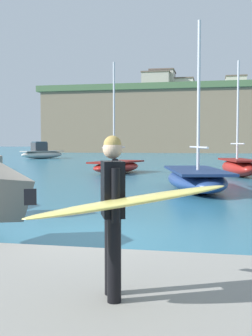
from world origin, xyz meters
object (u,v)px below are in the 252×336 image
boat_mid_centre (196,179)px  station_building_west (183,88)px  boat_near_right (239,167)px  station_building_east (156,83)px  boat_mid_left (42,153)px  boat_mid_right (117,166)px  surfer_with_board (117,205)px  station_building_annex (236,86)px  station_building_central (163,83)px

boat_mid_centre → station_building_west: 92.26m
boat_near_right → station_building_east: station_building_east is taller
boat_mid_left → station_building_west: size_ratio=0.82×
boat_mid_right → boat_mid_centre: bearing=-59.8°
surfer_with_board → boat_mid_right: (-4.96, 22.13, -0.82)m
station_building_west → station_building_annex: bearing=-6.5°
boat_mid_centre → station_building_east: size_ratio=1.00×
boat_mid_centre → station_building_central: (-11.27, 87.25, 16.03)m
boat_near_right → boat_mid_right: (-7.50, 1.16, -0.11)m
station_building_central → station_building_east: (-1.09, -3.32, -0.45)m
surfer_with_board → station_building_annex: bearing=86.3°
boat_mid_left → station_building_east: size_ratio=0.89×
surfer_with_board → boat_mid_left: (-19.50, 44.85, -0.60)m
station_building_central → station_building_east: bearing=-108.2°
boat_near_right → boat_mid_centre: 8.29m
station_building_east → station_building_annex: 19.40m
surfer_with_board → station_building_annex: size_ratio=0.37×
station_building_west → station_building_annex: 12.80m
boat_mid_right → station_building_east: 76.70m
boat_mid_centre → station_building_west: (-6.45, 90.77, 15.21)m
surfer_with_board → boat_mid_centre: 13.00m
station_building_east → station_building_annex: bearing=16.2°
surfer_with_board → boat_near_right: (2.54, 20.97, -0.71)m
boat_mid_centre → station_building_east: bearing=98.4°
station_building_annex → surfer_with_board: bearing=-93.7°
surfer_with_board → boat_mid_centre: bearing=88.3°
boat_mid_left → boat_mid_right: 26.97m
surfer_with_board → station_building_annex: 103.53m
boat_mid_left → station_building_west: station_building_west is taller
boat_mid_centre → station_building_central: 89.42m
boat_mid_left → boat_mid_right: boat_mid_right is taller
boat_mid_centre → station_building_east: 86.25m
surfer_with_board → station_building_central: (-10.89, 100.22, 15.24)m
boat_mid_centre → station_building_west: size_ratio=0.91×
boat_mid_centre → boat_mid_right: bearing=120.2°
surfer_with_board → station_building_central: 101.95m
station_building_west → station_building_central: 6.02m
boat_mid_centre → surfer_with_board: bearing=-91.7°
surfer_with_board → station_building_east: bearing=97.1°
surfer_with_board → station_building_west: size_ratio=0.28×
station_building_annex → station_building_west: bearing=173.5°
boat_mid_right → station_building_annex: station_building_annex is taller
boat_mid_left → station_building_west: bearing=77.2°
boat_mid_right → station_building_west: (-1.12, 81.61, 15.24)m
boat_mid_right → station_building_annex: (11.60, 80.16, 15.27)m
boat_near_right → station_building_west: (-8.62, 82.77, 15.13)m
boat_mid_centre → boat_mid_right: size_ratio=0.96×
boat_mid_left → station_building_central: station_building_central is taller
station_building_west → station_building_east: bearing=-130.8°
boat_mid_left → boat_mid_centre: size_ratio=0.90×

